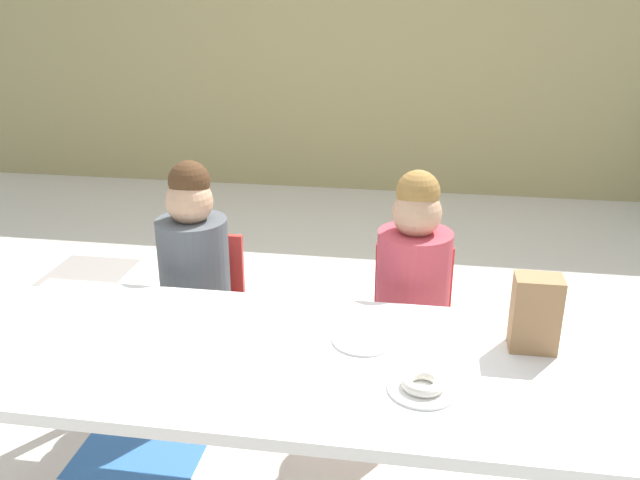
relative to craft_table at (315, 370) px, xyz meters
The scene contains 9 objects.
ground_plane 0.86m from the craft_table, 106.48° to the left, with size 6.58×5.53×0.02m.
back_wall 3.51m from the craft_table, 93.18° to the left, with size 6.58×0.10×2.41m, color tan.
craft_table is the anchor object (origin of this frame).
seated_child_near_camera 0.82m from the craft_table, 132.84° to the left, with size 0.32×0.32×0.92m.
seated_child_middle_seat 0.65m from the craft_table, 67.15° to the left, with size 0.32×0.31×0.92m.
paper_bag_brown 0.63m from the craft_table, 13.76° to the left, with size 0.13×0.09×0.22m, color #9E754C.
paper_plate_near_edge 0.32m from the craft_table, 21.30° to the right, with size 0.18×0.18×0.01m, color white.
paper_plate_center_table 0.17m from the craft_table, 41.31° to the left, with size 0.18×0.18×0.01m, color white.
donut_powdered_on_plate 0.32m from the craft_table, 21.30° to the right, with size 0.11×0.11×0.03m, color white.
Camera 1 is at (0.46, -2.26, 1.52)m, focal length 37.78 mm.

